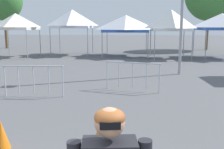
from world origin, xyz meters
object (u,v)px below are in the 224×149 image
at_px(canopy_tent_far_left, 126,24).
at_px(canopy_tent_far_right, 72,19).
at_px(canopy_tent_right_of_center, 171,20).
at_px(crowd_barrier_by_lift, 132,71).
at_px(crowd_barrier_mid_lot, 33,75).
at_px(traffic_cone_near_barrier, 103,123).
at_px(traffic_cone_lot_center, 1,135).
at_px(tree_behind_tents_left, 4,0).
at_px(canopy_tent_behind_right, 16,22).
at_px(canopy_tent_behind_left, 222,22).

bearing_deg(canopy_tent_far_left, canopy_tent_far_right, 173.20).
height_order(canopy_tent_right_of_center, crowd_barrier_by_lift, canopy_tent_right_of_center).
xyz_separation_m(crowd_barrier_by_lift, crowd_barrier_mid_lot, (-3.33, -1.10, 0.00)).
bearing_deg(traffic_cone_near_barrier, canopy_tent_far_left, 90.34).
bearing_deg(canopy_tent_far_right, traffic_cone_lot_center, -81.34).
bearing_deg(traffic_cone_near_barrier, tree_behind_tents_left, 120.45).
distance_m(canopy_tent_behind_right, canopy_tent_far_left, 8.47).
distance_m(canopy_tent_far_right, canopy_tent_right_of_center, 8.00).
bearing_deg(canopy_tent_behind_right, canopy_tent_far_right, 28.04).
bearing_deg(tree_behind_tents_left, crowd_barrier_by_lift, -52.91).
height_order(crowd_barrier_mid_lot, traffic_cone_lot_center, crowd_barrier_mid_lot).
bearing_deg(tree_behind_tents_left, crowd_barrier_mid_lot, -61.57).
xyz_separation_m(canopy_tent_right_of_center, canopy_tent_behind_left, (3.81, 0.70, -0.09)).
xyz_separation_m(canopy_tent_far_right, crowd_barrier_by_lift, (5.13, -12.36, -2.20)).
xyz_separation_m(canopy_tent_right_of_center, crowd_barrier_mid_lot, (-5.98, -11.59, -2.03)).
distance_m(canopy_tent_far_right, canopy_tent_far_left, 4.50).
height_order(tree_behind_tents_left, traffic_cone_near_barrier, tree_behind_tents_left).
distance_m(tree_behind_tents_left, crowd_barrier_by_lift, 23.33).
distance_m(canopy_tent_right_of_center, traffic_cone_near_barrier, 15.29).
bearing_deg(traffic_cone_lot_center, canopy_tent_far_right, 98.66).
relative_size(canopy_tent_behind_right, canopy_tent_far_left, 0.93).
xyz_separation_m(canopy_tent_far_right, tree_behind_tents_left, (-8.70, 5.93, 2.10)).
distance_m(canopy_tent_behind_right, canopy_tent_far_right, 4.41).
bearing_deg(canopy_tent_right_of_center, canopy_tent_behind_left, 10.36).
bearing_deg(tree_behind_tents_left, traffic_cone_near_barrier, -59.55).
height_order(canopy_tent_right_of_center, traffic_cone_near_barrier, canopy_tent_right_of_center).
xyz_separation_m(canopy_tent_far_right, traffic_cone_near_barrier, (4.54, -16.60, -2.65)).
bearing_deg(tree_behind_tents_left, canopy_tent_behind_right, -58.94).
bearing_deg(canopy_tent_behind_right, traffic_cone_near_barrier, -59.90).
relative_size(canopy_tent_behind_right, traffic_cone_near_barrier, 5.49).
bearing_deg(traffic_cone_near_barrier, canopy_tent_right_of_center, 77.61).
xyz_separation_m(canopy_tent_far_left, canopy_tent_behind_left, (7.14, -0.64, 0.13)).
bearing_deg(traffic_cone_lot_center, canopy_tent_behind_right, 113.12).
distance_m(crowd_barrier_mid_lot, traffic_cone_near_barrier, 4.20).
relative_size(canopy_tent_far_left, crowd_barrier_by_lift, 1.75).
height_order(canopy_tent_behind_right, traffic_cone_lot_center, canopy_tent_behind_right).
bearing_deg(traffic_cone_near_barrier, crowd_barrier_by_lift, 82.14).
xyz_separation_m(canopy_tent_behind_left, tree_behind_tents_left, (-20.29, 7.10, 2.36)).
height_order(canopy_tent_right_of_center, tree_behind_tents_left, tree_behind_tents_left).
xyz_separation_m(tree_behind_tents_left, traffic_cone_near_barrier, (13.25, -22.54, -4.75)).
bearing_deg(tree_behind_tents_left, traffic_cone_lot_center, -64.03).
distance_m(canopy_tent_far_left, tree_behind_tents_left, 14.86).
distance_m(canopy_tent_far_left, traffic_cone_near_barrier, 16.23).
bearing_deg(traffic_cone_lot_center, canopy_tent_behind_left, 61.07).
relative_size(canopy_tent_behind_right, canopy_tent_far_right, 0.90).
distance_m(canopy_tent_behind_right, canopy_tent_behind_left, 15.50).
bearing_deg(traffic_cone_near_barrier, traffic_cone_lot_center, -158.25).
bearing_deg(traffic_cone_near_barrier, canopy_tent_far_right, 105.30).
relative_size(canopy_tent_right_of_center, traffic_cone_lot_center, 6.24).
relative_size(canopy_tent_far_right, traffic_cone_lot_center, 6.52).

